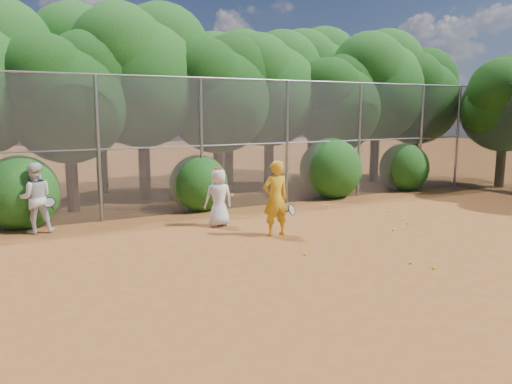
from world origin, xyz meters
TOP-DOWN VIEW (x-y plane):
  - ground at (0.00, 0.00)m, footprint 80.00×80.00m
  - fence_back at (-0.12, 6.00)m, footprint 20.05×0.09m
  - tree_2 at (-4.45, 7.83)m, footprint 3.99×3.47m
  - tree_3 at (-1.94, 8.84)m, footprint 4.89×4.26m
  - tree_4 at (0.55, 8.24)m, footprint 4.19×3.64m
  - tree_5 at (3.06, 9.04)m, footprint 4.51×3.92m
  - tree_6 at (5.55, 8.03)m, footprint 3.86×3.36m
  - tree_7 at (8.06, 8.64)m, footprint 4.77×4.14m
  - tree_8 at (10.05, 8.34)m, footprint 4.25×3.70m
  - tree_10 at (-2.93, 11.05)m, footprint 5.15×4.48m
  - tree_11 at (2.06, 10.64)m, footprint 4.64×4.03m
  - tree_12 at (6.56, 11.24)m, footprint 5.02×4.37m
  - tree_13 at (11.45, 5.03)m, footprint 3.86×3.36m
  - bush_0 at (-6.00, 6.30)m, footprint 2.00×2.00m
  - bush_1 at (-1.00, 6.30)m, footprint 1.80×1.80m
  - bush_2 at (4.00, 6.30)m, footprint 2.20×2.20m
  - bush_3 at (7.50, 6.30)m, footprint 1.90×1.90m
  - player_yellow at (-0.54, 2.35)m, footprint 0.86×0.57m
  - player_teen at (-1.36, 3.94)m, footprint 0.78×0.54m
  - player_white at (-5.71, 5.40)m, footprint 0.92×0.81m
  - ball_0 at (2.35, 1.35)m, footprint 0.07×0.07m
  - ball_1 at (3.93, 3.20)m, footprint 0.07×0.07m
  - ball_2 at (0.85, -1.39)m, footprint 0.07×0.07m
  - ball_3 at (3.20, 1.69)m, footprint 0.07×0.07m
  - ball_4 at (-0.85, 0.57)m, footprint 0.07×0.07m
  - ball_5 at (2.81, 4.82)m, footprint 0.07×0.07m
  - ball_6 at (0.69, -0.94)m, footprint 0.07×0.07m

SIDE VIEW (x-z plane):
  - ground at x=0.00m, z-range 0.00..0.00m
  - ball_0 at x=2.35m, z-range 0.00..0.07m
  - ball_1 at x=3.93m, z-range 0.00..0.07m
  - ball_2 at x=0.85m, z-range 0.00..0.07m
  - ball_3 at x=3.20m, z-range 0.00..0.07m
  - ball_4 at x=-0.85m, z-range 0.00..0.07m
  - ball_5 at x=2.81m, z-range 0.00..0.07m
  - ball_6 at x=0.69m, z-range 0.00..0.07m
  - player_teen at x=-1.36m, z-range 0.00..1.57m
  - player_white at x=-5.71m, z-range 0.00..1.78m
  - bush_1 at x=-1.00m, z-range 0.00..1.80m
  - player_yellow at x=-0.54m, z-range 0.00..1.85m
  - bush_3 at x=7.50m, z-range 0.00..1.90m
  - bush_0 at x=-6.00m, z-range 0.00..2.00m
  - bush_2 at x=4.00m, z-range 0.00..2.20m
  - fence_back at x=-0.12m, z-range 0.04..4.06m
  - tree_6 at x=5.55m, z-range 0.82..6.11m
  - tree_13 at x=11.45m, z-range 0.82..6.11m
  - tree_2 at x=-4.45m, z-range 0.85..6.32m
  - tree_4 at x=0.55m, z-range 0.89..6.62m
  - tree_8 at x=10.05m, z-range 0.91..6.73m
  - tree_5 at x=3.06m, z-range 0.96..7.13m
  - tree_11 at x=2.06m, z-range 0.99..7.34m
  - tree_7 at x=8.06m, z-range 1.02..7.54m
  - tree_3 at x=-1.94m, z-range 1.04..7.75m
  - tree_12 at x=6.56m, z-range 1.07..7.95m
  - tree_10 at x=-2.93m, z-range 1.10..8.16m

